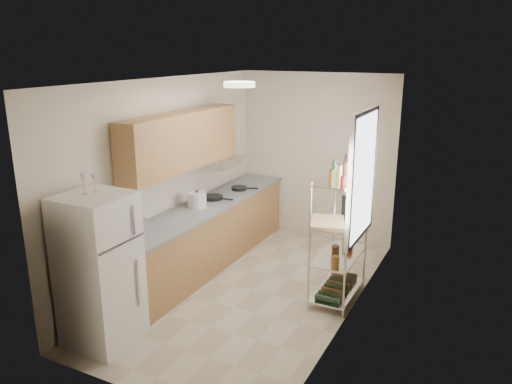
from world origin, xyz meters
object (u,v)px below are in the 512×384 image
refrigerator (99,270)px  frying_pan_large (213,197)px  rice_cooker (197,200)px  espresso_machine (353,205)px  cutting_board (328,222)px

refrigerator → frying_pan_large: refrigerator is taller
rice_cooker → espresso_machine: size_ratio=0.88×
refrigerator → espresso_machine: refrigerator is taller
refrigerator → cutting_board: 2.54m
espresso_machine → frying_pan_large: bearing=-167.9°
rice_cooker → espresso_machine: espresso_machine is taller
cutting_board → espresso_machine: bearing=64.5°
refrigerator → rice_cooker: bearing=92.3°
espresso_machine → rice_cooker: bearing=-156.5°
refrigerator → rice_cooker: 1.93m
rice_cooker → frying_pan_large: (-0.00, 0.41, -0.08)m
refrigerator → frying_pan_large: size_ratio=5.80×
frying_pan_large → cutting_board: (1.87, -0.54, 0.10)m
rice_cooker → frying_pan_large: 0.42m
rice_cooker → frying_pan_large: size_ratio=0.92×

